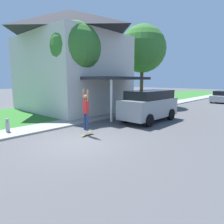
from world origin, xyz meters
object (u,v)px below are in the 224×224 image
Objects in this scene: lawn_tree_far at (142,49)px; skateboarder at (86,109)px; skateboard at (87,134)px; lawn_tree_near at (76,48)px; suv_parked at (149,105)px; fire_hydrant at (8,125)px; car_down_street at (222,97)px.

lawn_tree_far is 4.06× the size of skateboarder.
lawn_tree_far is at bearing 111.92° from skateboard.
lawn_tree_near is 1.48× the size of suv_parked.
skateboard is 1.07× the size of fire_hydrant.
car_down_street is (0.52, 15.85, -0.42)m from suv_parked.
skateboarder is at bearing -68.29° from lawn_tree_far.
suv_parked is 15.86m from car_down_street.
lawn_tree_near is at bearing 147.17° from skateboard.
fire_hydrant is (1.46, -14.27, -5.48)m from lawn_tree_far.
fire_hydrant is (-3.63, -7.69, -0.65)m from suv_parked.
skateboarder is at bearing 38.56° from fire_hydrant.
suv_parked is 5.16m from skateboarder.
lawn_tree_far is 2.04× the size of car_down_street.
skateboard is at bearing -68.08° from lawn_tree_far.
fire_hydrant is at bearing -141.44° from skateboarder.
fire_hydrant is at bearing -141.88° from skateboard.
skateboard is at bearing 38.12° from fire_hydrant.
skateboarder is at bearing -94.80° from suv_parked.
skateboard is (0.05, -0.00, -1.23)m from skateboarder.
lawn_tree_near is at bearing 146.88° from skateboarder.
lawn_tree_far is at bearing -121.19° from car_down_street.
car_down_street is at bearing 73.79° from lawn_tree_near.
lawn_tree_far is 13.42m from skateboarder.
fire_hydrant is (-3.25, -2.55, 0.36)m from skateboard.
lawn_tree_near reaches higher than car_down_street.
skateboard is 4.15m from fire_hydrant.
car_down_street is 21.02m from skateboarder.
suv_parked is at bearing -52.24° from lawn_tree_far.
suv_parked is (5.09, -6.58, -4.82)m from lawn_tree_far.
fire_hydrant is at bearing -84.15° from lawn_tree_far.
suv_parked is 6.28× the size of fire_hydrant.
car_down_street is at bearing 58.81° from lawn_tree_far.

